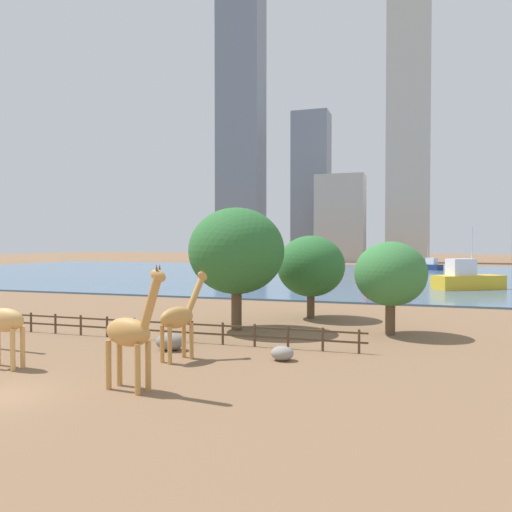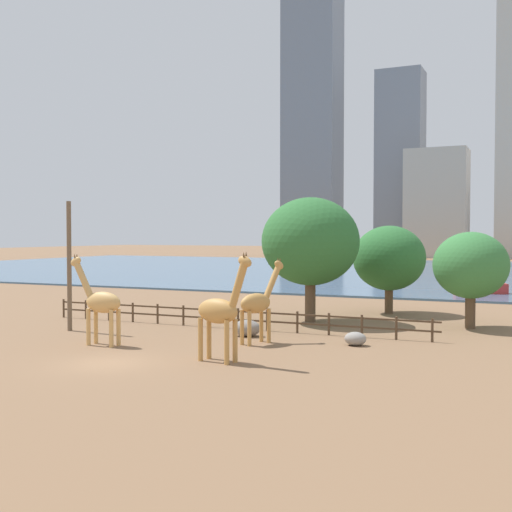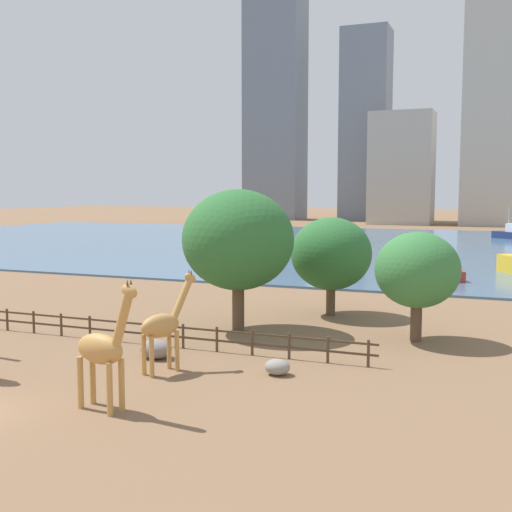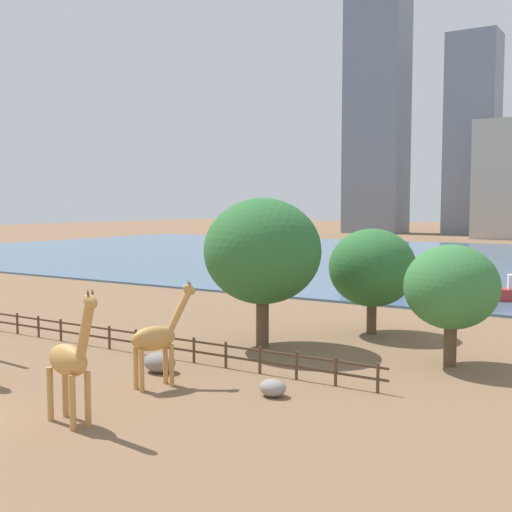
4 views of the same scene
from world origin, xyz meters
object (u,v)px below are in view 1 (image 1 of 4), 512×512
(boulder_near_fence, at_px, (170,342))
(giraffe_young, at_px, (2,319))
(tree_right_tall, at_px, (391,274))
(boat_tug, at_px, (467,279))
(giraffe_tall, at_px, (131,332))
(boat_ferry, at_px, (429,266))
(tree_center_broad, at_px, (311,266))
(boat_sailboat, at_px, (388,289))
(boulder_by_pole, at_px, (282,353))
(giraffe_companion, at_px, (180,317))
(tree_left_large, at_px, (236,251))

(boulder_near_fence, bearing_deg, giraffe_young, -134.70)
(tree_right_tall, xyz_separation_m, boat_tug, (7.76, 34.01, -2.44))
(giraffe_tall, distance_m, boat_ferry, 97.68)
(giraffe_young, height_order, tree_right_tall, tree_right_tall)
(tree_right_tall, distance_m, boat_tug, 34.97)
(tree_center_broad, height_order, boat_tug, boat_tug)
(giraffe_young, xyz_separation_m, boat_sailboat, (15.99, 37.74, -1.38))
(giraffe_tall, relative_size, boat_sailboat, 1.00)
(boat_sailboat, bearing_deg, tree_center_broad, 57.42)
(boulder_by_pole, relative_size, tree_center_broad, 0.18)
(giraffe_young, bearing_deg, giraffe_companion, -150.51)
(boat_tug, bearing_deg, tree_center_broad, -146.85)
(boat_tug, bearing_deg, boulder_near_fence, -144.86)
(giraffe_companion, distance_m, boulder_by_pole, 5.51)
(boat_tug, bearing_deg, giraffe_tall, -139.55)
(giraffe_young, xyz_separation_m, tree_left_large, (7.12, 13.20, 3.10))
(tree_left_large, relative_size, tree_right_tall, 1.38)
(giraffe_tall, relative_size, tree_left_large, 0.61)
(giraffe_tall, bearing_deg, tree_left_large, 104.18)
(tree_right_tall, bearing_deg, tree_center_broad, 139.13)
(tree_left_large, xyz_separation_m, boat_sailboat, (8.87, 24.54, -4.47))
(boulder_by_pole, bearing_deg, tree_left_large, 124.13)
(tree_right_tall, bearing_deg, giraffe_companion, -133.26)
(giraffe_young, bearing_deg, boat_sailboat, -111.55)
(giraffe_companion, bearing_deg, tree_left_large, 23.68)
(giraffe_young, height_order, boulder_by_pole, giraffe_young)
(giraffe_companion, relative_size, giraffe_young, 0.95)
(boulder_near_fence, bearing_deg, tree_right_tall, 36.75)
(tree_left_large, relative_size, tree_center_broad, 1.28)
(giraffe_tall, height_order, boulder_near_fence, giraffe_tall)
(boat_tug, bearing_deg, tree_left_large, -147.51)
(tree_right_tall, bearing_deg, boat_sailboat, 93.13)
(giraffe_young, bearing_deg, giraffe_tall, 171.38)
(tree_center_broad, bearing_deg, boat_tug, 63.73)
(boat_ferry, bearing_deg, boulder_by_pole, 124.53)
(boulder_by_pole, xyz_separation_m, tree_center_broad, (-1.44, 14.47, 3.75))
(tree_center_broad, height_order, tree_right_tall, tree_center_broad)
(boulder_near_fence, distance_m, tree_center_broad, 15.35)
(giraffe_companion, height_order, boat_tug, boat_tug)
(boat_ferry, height_order, boat_tug, boat_tug)
(giraffe_tall, bearing_deg, tree_right_tall, 70.52)
(giraffe_young, bearing_deg, tree_left_large, -116.94)
(boulder_by_pole, relative_size, boat_ferry, 0.20)
(giraffe_young, bearing_deg, tree_center_broad, -117.39)
(tree_center_broad, bearing_deg, giraffe_companion, -102.51)
(tree_center_broad, xyz_separation_m, boat_tug, (14.09, 28.54, -2.62))
(giraffe_tall, distance_m, tree_left_large, 14.92)
(boulder_near_fence, xyz_separation_m, tree_center_broad, (5.11, 14.01, 3.64))
(tree_center_broad, distance_m, tree_right_tall, 8.36)
(boulder_by_pole, height_order, tree_center_broad, tree_center_broad)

